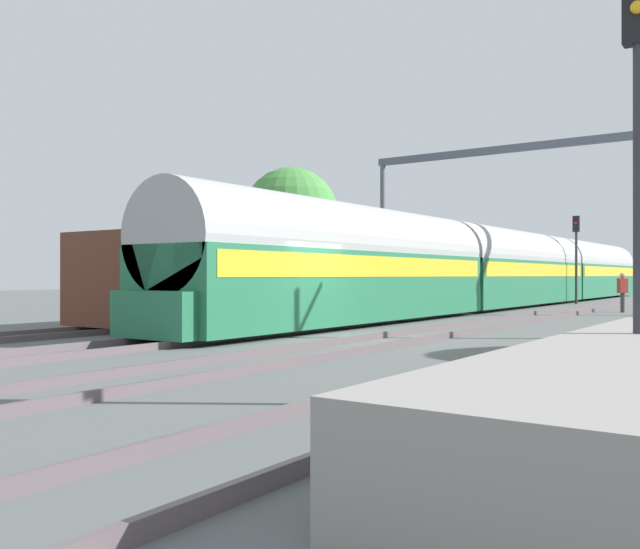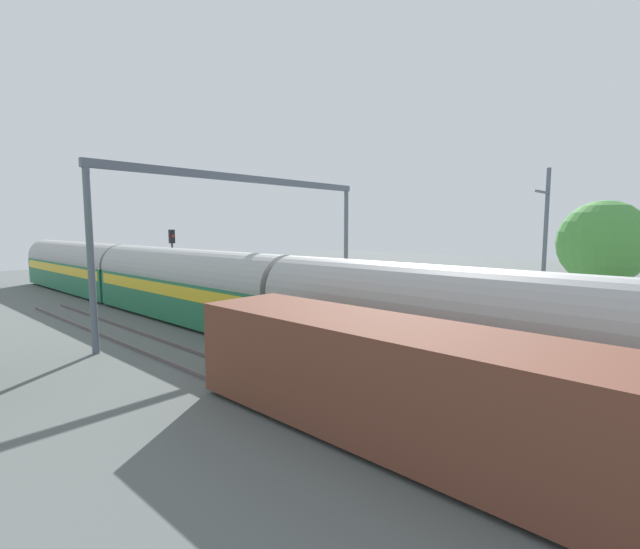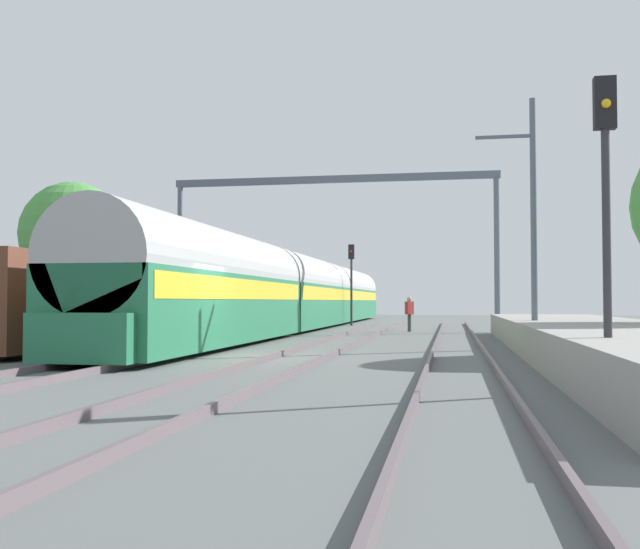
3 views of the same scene
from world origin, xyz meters
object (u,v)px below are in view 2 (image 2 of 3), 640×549
(passenger_train, at_px, (187,285))
(railway_signal_far, at_px, (173,257))
(person_crossing, at_px, (302,295))
(freight_car, at_px, (414,387))
(catenary_gantry, at_px, (250,213))

(passenger_train, height_order, railway_signal_far, railway_signal_far)
(person_crossing, bearing_deg, railway_signal_far, 67.61)
(freight_car, relative_size, catenary_gantry, 0.78)
(railway_signal_far, distance_m, catenary_gantry, 8.47)
(passenger_train, distance_m, catenary_gantry, 5.40)
(person_crossing, xyz_separation_m, railway_signal_far, (-3.98, 8.02, 2.17))
(railway_signal_far, bearing_deg, person_crossing, -63.58)
(catenary_gantry, bearing_deg, railway_signal_far, 90.84)
(freight_car, xyz_separation_m, person_crossing, (9.97, 13.60, -0.44))
(person_crossing, height_order, catenary_gantry, catenary_gantry)
(person_crossing, bearing_deg, freight_car, -175.05)
(passenger_train, bearing_deg, freight_car, -103.71)
(freight_car, xyz_separation_m, railway_signal_far, (5.99, 21.62, 1.72))
(freight_car, bearing_deg, railway_signal_far, 74.52)
(freight_car, height_order, catenary_gantry, catenary_gantry)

